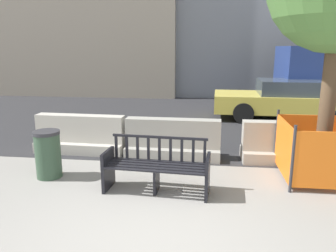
% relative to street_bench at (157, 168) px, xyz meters
% --- Properties ---
extents(ground_plane, '(200.00, 200.00, 0.00)m').
position_rel_street_bench_xyz_m(ground_plane, '(0.15, -1.37, -0.40)').
color(ground_plane, gray).
extents(street_asphalt, '(120.00, 12.00, 0.01)m').
position_rel_street_bench_xyz_m(street_asphalt, '(0.15, 7.33, -0.39)').
color(street_asphalt, '#28282B').
rests_on(street_asphalt, ground).
extents(street_bench, '(1.72, 0.63, 0.88)m').
position_rel_street_bench_xyz_m(street_bench, '(0.00, 0.00, 0.00)').
color(street_bench, black).
rests_on(street_bench, ground).
extents(jersey_barrier_centre, '(2.01, 0.71, 0.84)m').
position_rel_street_bench_xyz_m(jersey_barrier_centre, '(0.07, 1.74, -0.06)').
color(jersey_barrier_centre, gray).
rests_on(jersey_barrier_centre, ground).
extents(jersey_barrier_left, '(2.02, 0.75, 0.84)m').
position_rel_street_bench_xyz_m(jersey_barrier_left, '(-2.03, 1.89, -0.06)').
color(jersey_barrier_left, '#ADA89E').
rests_on(jersey_barrier_left, ground).
extents(jersey_barrier_right, '(2.02, 0.73, 0.84)m').
position_rel_street_bench_xyz_m(jersey_barrier_right, '(2.51, 1.76, -0.06)').
color(jersey_barrier_right, '#9E998E').
rests_on(jersey_barrier_right, ground).
extents(construction_fence, '(1.37, 1.37, 1.12)m').
position_rel_street_bench_xyz_m(construction_fence, '(2.81, 0.89, 0.16)').
color(construction_fence, '#2D2D33').
rests_on(construction_fence, ground).
extents(car_taxi_near, '(4.78, 2.03, 1.28)m').
position_rel_street_bench_xyz_m(car_taxi_near, '(3.41, 6.08, 0.26)').
color(car_taxi_near, '#DBC64C').
rests_on(car_taxi_near, ground).
extents(trash_bin, '(0.47, 0.47, 0.86)m').
position_rel_street_bench_xyz_m(trash_bin, '(-2.04, 0.37, 0.04)').
color(trash_bin, '#334C38').
rests_on(trash_bin, ground).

